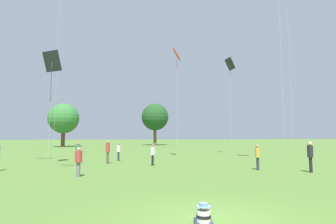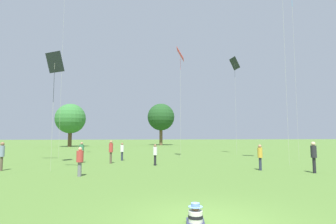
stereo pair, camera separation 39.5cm
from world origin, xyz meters
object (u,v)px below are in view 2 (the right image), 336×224
Objects in this scene: kite_7 at (55,64)px; distant_tree_0 at (161,117)px; person_standing_1 at (314,154)px; person_standing_3 at (2,153)px; distant_tree_1 at (70,119)px; person_standing_4 at (122,150)px; person_standing_0 at (80,159)px; person_standing_5 at (82,151)px; person_standing_7 at (260,155)px; person_standing_2 at (111,149)px; seated_toddler at (195,217)px; person_standing_6 at (155,153)px; kite_0 at (180,56)px; kite_4 at (235,65)px.

kite_7 is 45.82m from distant_tree_0.
kite_7 reaches higher than person_standing_1.
distant_tree_1 is at bearing -139.74° from person_standing_3.
person_standing_4 is at bearing -44.44° from kite_7.
person_standing_0 is 1.00× the size of person_standing_4.
person_standing_1 is at bearing -59.59° from person_standing_0.
person_standing_1 reaches higher than person_standing_4.
person_standing_4 is at bearing -101.46° from distant_tree_0.
person_standing_3 reaches higher than person_standing_5.
person_standing_3 is at bearing -69.04° from person_standing_1.
person_standing_1 is at bearing -77.38° from person_standing_7.
kite_7 is at bearing -108.60° from person_standing_5.
seated_toddler is at bearing -35.24° from person_standing_2.
person_standing_1 reaches higher than seated_toddler.
person_standing_3 reaches higher than seated_toddler.
person_standing_1 is 1.18× the size of person_standing_6.
person_standing_6 is at bearing 105.21° from person_standing_7.
seated_toddler is at bearing 31.59° from person_standing_4.
kite_7 reaches higher than person_standing_7.
distant_tree_0 reaches higher than person_standing_0.
kite_0 is 13.44m from kite_7.
kite_7 is at bearing 132.05° from seated_toddler.
person_standing_1 is 0.17× the size of kite_0.
person_standing_7 reaches higher than person_standing_6.
person_standing_2 is at bearing 30.64° from person_standing_6.
person_standing_3 is 25.43m from kite_4.
person_standing_4 is 3.58m from person_standing_5.
person_standing_2 is 7.40m from person_standing_3.
person_standing_3 is at bearing 69.37° from person_standing_6.
distant_tree_0 reaches higher than person_standing_1.
person_standing_1 is at bearing -113.11° from kite_7.
person_standing_0 is 6.16m from person_standing_3.
person_standing_4 is 0.14× the size of kite_4.
person_standing_4 is at bearing 166.89° from kite_0.
person_standing_2 is 0.24× the size of kite_7.
person_standing_6 is 0.14× the size of kite_0.
kite_4 is 1.18× the size of distant_tree_0.
distant_tree_0 is (14.93, 43.60, 5.49)m from person_standing_3.
person_standing_1 is (13.52, -0.61, 0.19)m from person_standing_0.
kite_4 is 1.33× the size of distant_tree_1.
person_standing_3 is 16.44m from person_standing_7.
person_standing_7 is (10.96, 1.02, 0.06)m from person_standing_0.
seated_toddler is 13.22m from person_standing_6.
kite_0 is at bearing -93.14° from distant_tree_0.
person_standing_4 is 38.86m from distant_tree_0.
person_standing_0 is 13.54m from person_standing_1.
person_standing_7 is (9.02, -7.95, 0.05)m from person_standing_4.
person_standing_5 reaches higher than person_standing_6.
person_standing_6 is at bearing -33.32° from person_standing_5.
person_standing_1 is 47.30m from distant_tree_1.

